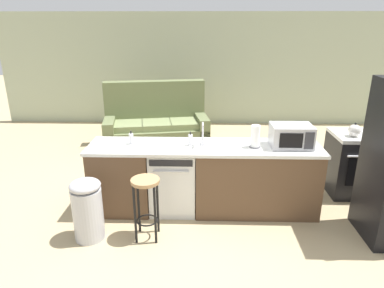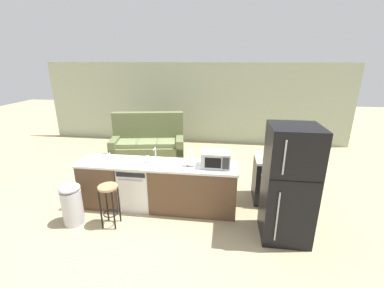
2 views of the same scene
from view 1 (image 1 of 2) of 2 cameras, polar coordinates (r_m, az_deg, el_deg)
ground_plane at (r=4.69m, az=0.06°, el=-10.65°), size 24.00×24.00×0.00m
wall_back at (r=8.32m, az=2.98°, el=12.25°), size 10.00×0.06×2.60m
kitchen_counter at (r=4.49m, az=3.13°, el=-6.06°), size 2.94×0.66×0.90m
dishwasher at (r=4.51m, az=-3.13°, el=-5.97°), size 0.58×0.61×0.84m
stove_range at (r=5.46m, az=25.75°, el=-2.94°), size 0.76×0.68×0.90m
microwave at (r=4.40m, az=16.20°, el=1.30°), size 0.50×0.37×0.28m
sink_faucet at (r=4.27m, az=1.80°, el=1.43°), size 0.07×0.18×0.30m
paper_towel_roll at (r=4.28m, az=10.51°, el=1.21°), size 0.14×0.14×0.28m
soap_bottle at (r=4.30m, az=-0.27°, el=0.73°), size 0.06×0.06×0.18m
dish_soap_bottle at (r=4.41m, az=-10.08°, el=0.91°), size 0.06×0.06×0.18m
kettle at (r=5.12m, az=25.47°, el=2.04°), size 0.21×0.17×0.19m
bar_stool at (r=3.90m, az=-7.69°, el=-8.56°), size 0.32×0.32×0.74m
trash_bin at (r=4.10m, az=-17.02°, el=-10.30°), size 0.35×0.35×0.74m
couch at (r=6.92m, az=-5.99°, el=2.96°), size 2.13×1.23×1.27m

